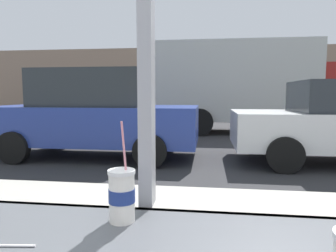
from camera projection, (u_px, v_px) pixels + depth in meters
ground_plane at (200, 140)px, 9.05m from camera, size 60.00×60.00×0.00m
sidewalk_strip at (181, 240)px, 2.73m from camera, size 16.00×2.80×0.12m
building_facade_far at (204, 82)px, 19.52m from camera, size 28.00×1.20×4.27m
soda_cup_right at (122, 195)px, 0.97m from camera, size 0.09×0.09×0.33m
loose_straw at (0, 246)px, 0.82m from camera, size 0.19×0.03×0.01m
parked_car_blue at (95, 114)px, 6.55m from camera, size 4.39×1.89×1.87m
box_truck at (251, 85)px, 10.65m from camera, size 7.28×2.44×3.10m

